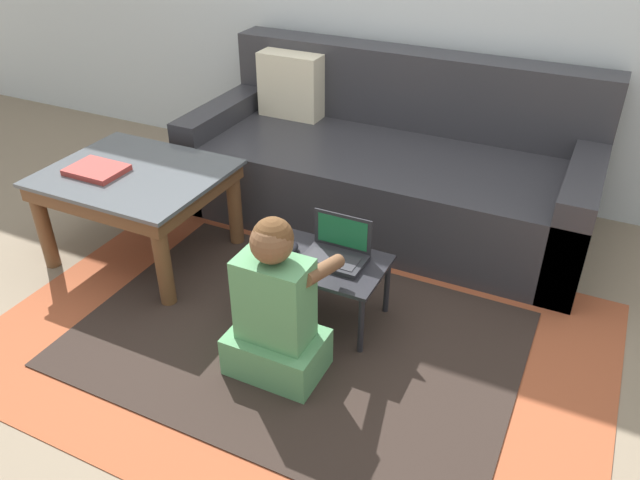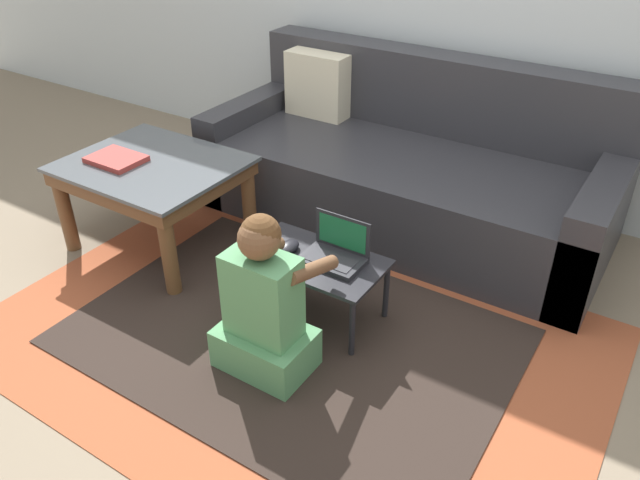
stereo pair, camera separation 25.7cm
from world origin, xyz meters
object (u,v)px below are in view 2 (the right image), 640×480
Objects in this scene: couch at (408,170)px; laptop at (335,254)px; coffee_table at (154,176)px; book_on_table at (116,159)px; person_seated at (264,307)px; computer_mouse at (288,247)px; laptop_desk at (315,265)px.

couch is 0.97m from laptop.
coffee_table is 3.18× the size of book_on_table.
book_on_table is (-1.14, 0.35, 0.18)m from person_seated.
book_on_table reaches higher than computer_mouse.
person_seated is at bearing -86.99° from couch.
laptop reaches higher than laptop_desk.
couch is 3.10× the size of person_seated.
computer_mouse is at bearing 0.27° from book_on_table.
computer_mouse is at bearing 111.50° from person_seated.
computer_mouse is at bearing -174.54° from laptop_desk.
book_on_table is at bearing -136.69° from couch.
book_on_table is at bearing 162.97° from person_seated.
book_on_table is at bearing -177.74° from laptop.
laptop is at bearing 2.26° from book_on_table.
coffee_table is at bearing -134.95° from couch.
laptop is 0.21m from computer_mouse.
laptop_desk is (0.06, -0.99, -0.02)m from couch.
laptop_desk is 2.29× the size of book_on_table.
person_seated is at bearing -87.45° from laptop_desk.
laptop is 1.00× the size of book_on_table.
computer_mouse is at bearing -93.88° from couch.
coffee_table is at bearing 174.70° from computer_mouse.
person_seated is (0.07, -1.35, 0.00)m from couch.
coffee_table is 0.98m from laptop_desk.
laptop is at bearing 11.99° from computer_mouse.
laptop is 0.40m from person_seated.
computer_mouse is (-0.07, -1.00, 0.03)m from couch.
book_on_table reaches higher than laptop.
person_seated reaches higher than laptop_desk.
coffee_table is 1.05m from laptop.
coffee_table is 3.16× the size of laptop.
laptop is (0.08, 0.03, 0.07)m from laptop_desk.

